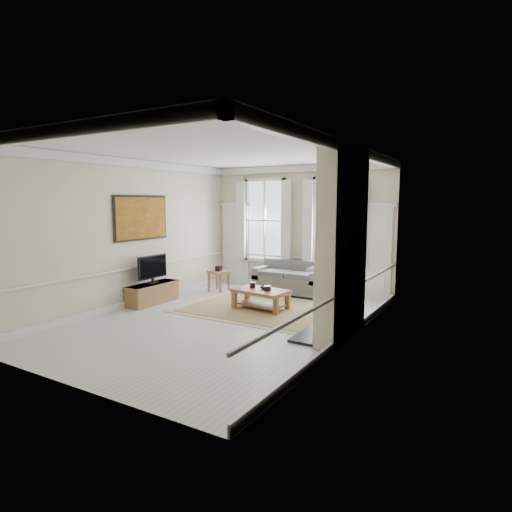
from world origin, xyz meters
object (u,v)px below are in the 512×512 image
Objects in this scene: sofa at (291,280)px; coffee_table at (261,293)px; tv_stand at (153,293)px; side_table at (219,275)px.

sofa is 1.92m from coffee_table.
tv_stand is at bearing -130.59° from sofa.
side_table is (-1.79, -0.80, 0.09)m from sofa.
side_table reaches higher than tv_stand.
coffee_table is (1.96, -1.11, -0.07)m from side_table.
coffee_table is 2.66m from tv_stand.
tv_stand is (-2.35, -2.74, -0.12)m from sofa.
sofa is at bearing 24.26° from side_table.
sofa reaches higher than coffee_table.
sofa is at bearing 49.41° from tv_stand.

